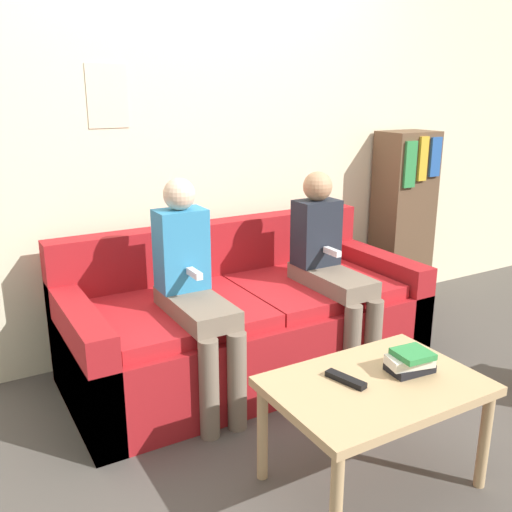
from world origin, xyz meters
The scene contains 9 objects.
ground_plane centered at (0.00, 0.00, 0.00)m, with size 10.00×10.00×0.00m, color #4C4742.
wall_back centered at (0.00, 1.08, 1.30)m, with size 8.00×0.06×2.60m.
couch centered at (0.00, 0.55, 0.27)m, with size 1.92×0.87×0.78m.
coffee_table centered at (-0.03, -0.55, 0.39)m, with size 0.80×0.55×0.45m.
person_left centered at (-0.38, 0.35, 0.61)m, with size 0.24×0.59×1.11m.
person_right centered at (0.43, 0.35, 0.60)m, with size 0.24×0.59×1.09m.
tv_remote centered at (-0.13, -0.49, 0.46)m, with size 0.08×0.17×0.02m.
book_stack centered at (0.14, -0.55, 0.49)m, with size 0.20×0.15×0.09m.
bookshelf centered at (1.47, 0.89, 0.62)m, with size 0.38×0.29×1.24m.
Camera 1 is at (-1.39, -2.00, 1.52)m, focal length 40.00 mm.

